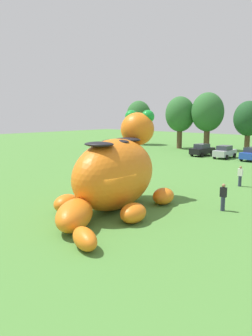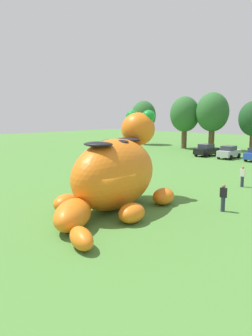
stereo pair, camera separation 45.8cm
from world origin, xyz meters
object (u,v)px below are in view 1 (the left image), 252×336
object	(u,v)px
spectator_by_cars	(223,197)
car_blue	(252,154)
car_silver	(225,152)
car_black	(202,150)
giant_inflatable_creature	(116,173)
spectator_mid_field	(240,176)

from	to	relation	value
spectator_by_cars	car_blue	bearing A→B (deg)	107.10
car_silver	car_blue	size ratio (longest dim) A/B	0.99
car_black	car_blue	bearing A→B (deg)	-1.19
giant_inflatable_creature	car_blue	xyz separation A→B (m)	(-1.77, 27.32, -1.42)
car_silver	car_blue	xyz separation A→B (m)	(3.73, 0.11, 0.00)
spectator_mid_field	spectator_by_cars	xyz separation A→B (m)	(2.10, -7.52, 0.00)
car_black	spectator_by_cars	world-z (taller)	car_black
car_black	spectator_mid_field	xyz separation A→B (m)	(12.36, -16.03, -0.01)
car_silver	spectator_by_cars	world-z (taller)	car_silver
giant_inflatable_creature	car_blue	distance (m)	27.41
car_blue	spectator_by_cars	distance (m)	24.48
car_blue	spectator_by_cars	xyz separation A→B (m)	(7.20, -23.40, -0.01)
car_blue	spectator_mid_field	distance (m)	16.68
giant_inflatable_creature	spectator_mid_field	world-z (taller)	giant_inflatable_creature
giant_inflatable_creature	car_silver	bearing A→B (deg)	101.44
giant_inflatable_creature	car_silver	size ratio (longest dim) A/B	2.72
car_silver	car_blue	distance (m)	3.74
giant_inflatable_creature	spectator_by_cars	bearing A→B (deg)	35.88
giant_inflatable_creature	car_blue	world-z (taller)	giant_inflatable_creature
car_silver	car_black	bearing A→B (deg)	175.81
giant_inflatable_creature	spectator_mid_field	bearing A→B (deg)	73.78
spectator_mid_field	giant_inflatable_creature	bearing A→B (deg)	-106.22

